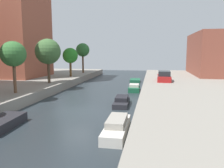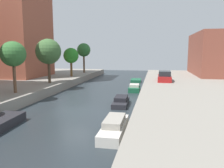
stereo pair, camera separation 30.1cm
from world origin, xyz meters
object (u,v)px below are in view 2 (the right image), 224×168
moored_boat_right_5 (136,81)px  street_tree_5 (84,50)px  parked_car (164,77)px  moored_boat_right_3 (121,101)px  moored_boat_right_4 (134,88)px  street_tree_4 (71,56)px  street_tree_3 (48,52)px  moored_boat_right_2 (114,127)px  moored_boat_left_2 (0,123)px  apartment_tower_far (9,3)px  street_tree_2 (13,54)px

moored_boat_right_5 → street_tree_5: bearing=159.2°
parked_car → moored_boat_right_3: (-4.32, -10.59, -1.24)m
moored_boat_right_4 → street_tree_4: bearing=150.3°
street_tree_3 → moored_boat_right_2: street_tree_3 is taller
moored_boat_right_3 → moored_boat_left_2: bearing=-132.0°
street_tree_4 → moored_boat_right_3: bearing=-53.5°
moored_boat_right_2 → moored_boat_right_5: 23.57m
street_tree_4 → moored_boat_right_2: 23.86m
parked_car → moored_boat_left_2: size_ratio=1.18×
apartment_tower_far → street_tree_5: bearing=41.3°
parked_car → moored_boat_left_2: (-11.15, -18.18, -1.27)m
street_tree_3 → street_tree_4: street_tree_3 is taller
street_tree_4 → moored_boat_right_4: size_ratio=1.45×
apartment_tower_far → street_tree_5: (9.23, 8.10, -7.17)m
street_tree_4 → moored_boat_left_2: bearing=-81.2°
street_tree_5 → moored_boat_left_2: (3.31, -27.80, -4.90)m
street_tree_5 → moored_boat_right_4: size_ratio=1.77×
moored_boat_right_4 → moored_boat_right_5: bearing=93.6°
moored_boat_right_5 → apartment_tower_far: bearing=-167.6°
moored_boat_right_4 → moored_boat_right_3: bearing=-94.1°
moored_boat_left_2 → moored_boat_right_5: bearing=74.1°
apartment_tower_far → parked_car: apartment_tower_far is taller
moored_boat_right_3 → moored_boat_right_5: bearing=90.0°
street_tree_2 → moored_boat_right_4: (10.69, 8.64, -4.28)m
street_tree_2 → parked_car: bearing=38.7°
street_tree_2 → street_tree_3: bearing=90.0°
street_tree_2 → moored_boat_left_2: (3.31, -6.58, -4.35)m
street_tree_5 → moored_boat_right_5: street_tree_5 is taller
street_tree_3 → moored_boat_right_5: size_ratio=1.78×
street_tree_3 → apartment_tower_far: bearing=146.9°
street_tree_5 → moored_boat_right_5: (10.14, -3.85, -4.98)m
street_tree_3 → moored_boat_right_5: bearing=45.4°
street_tree_5 → apartment_tower_far: bearing=-138.7°
apartment_tower_far → moored_boat_left_2: 26.28m
parked_car → street_tree_4: bearing=167.8°
moored_boat_right_2 → moored_boat_right_4: (-0.14, 14.82, -0.02)m
street_tree_3 → moored_boat_left_2: street_tree_3 is taller
street_tree_5 → moored_boat_right_3: bearing=-63.4°
apartment_tower_far → moored_boat_right_2: bearing=-43.9°
moored_boat_right_2 → moored_boat_right_3: size_ratio=1.20×
street_tree_4 → moored_boat_right_3: street_tree_4 is taller
street_tree_4 → moored_boat_right_3: size_ratio=1.23×
street_tree_3 → moored_boat_right_3: size_ratio=1.49×
apartment_tower_far → street_tree_3: apartment_tower_far is taller
apartment_tower_far → street_tree_5: apartment_tower_far is taller
apartment_tower_far → moored_boat_right_2: (20.06, -19.30, -11.97)m
moored_boat_left_2 → moored_boat_right_3: 10.21m
street_tree_4 → street_tree_5: street_tree_5 is taller
street_tree_4 → moored_boat_left_2: street_tree_4 is taller
street_tree_5 → moored_boat_right_2: bearing=-68.4°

